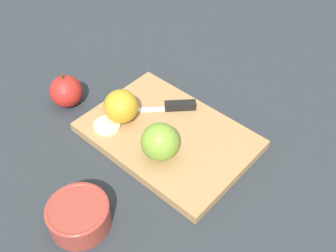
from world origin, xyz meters
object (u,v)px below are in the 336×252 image
object	(u,v)px
apple_half_right	(121,106)
knife	(177,106)
apple_whole	(66,91)
apple_half_left	(160,142)
bowl	(79,215)

from	to	relation	value
apple_half_right	knife	distance (m)	0.13
apple_whole	apple_half_left	bearing A→B (deg)	-177.86
bowl	apple_half_right	bearing A→B (deg)	-62.03
apple_half_right	knife	size ratio (longest dim) A/B	0.64
knife	apple_whole	world-z (taller)	apple_whole
apple_half_right	bowl	bearing A→B (deg)	-165.97
apple_half_right	knife	world-z (taller)	apple_half_right
apple_half_left	apple_whole	distance (m)	0.29
knife	bowl	distance (m)	0.34
apple_half_right	apple_whole	distance (m)	0.16
apple_half_left	apple_whole	xyz separation A→B (m)	(0.29, 0.01, -0.02)
apple_whole	bowl	xyz separation A→B (m)	(-0.28, 0.20, -0.01)
apple_half_right	bowl	xyz separation A→B (m)	(-0.12, 0.23, -0.03)
apple_half_left	bowl	world-z (taller)	apple_half_left
apple_half_right	apple_whole	xyz separation A→B (m)	(0.16, 0.03, -0.02)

